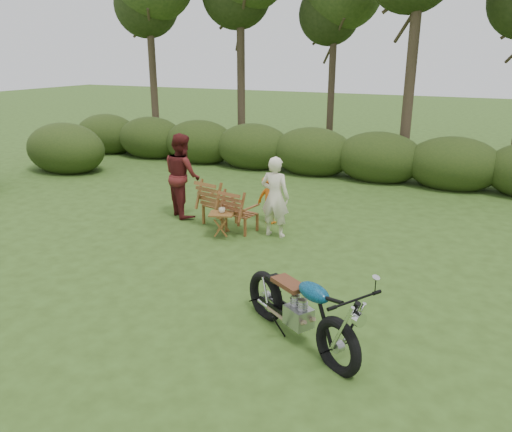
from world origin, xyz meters
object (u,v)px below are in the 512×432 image
at_px(motorcycle, 298,339).
at_px(adult_a, 275,236).
at_px(lawn_chair_left, 220,223).
at_px(cup, 222,210).
at_px(adult_b, 184,215).
at_px(side_table, 222,225).
at_px(lawn_chair_right, 242,231).
at_px(child, 271,223).

bearing_deg(motorcycle, adult_a, 149.46).
bearing_deg(lawn_chair_left, motorcycle, 143.75).
distance_m(motorcycle, adult_a, 3.83).
bearing_deg(motorcycle, cup, 164.84).
bearing_deg(motorcycle, adult_b, 169.77).
distance_m(motorcycle, side_table, 3.94).
distance_m(lawn_chair_right, child, 0.83).
distance_m(lawn_chair_left, cup, 1.00).
xyz_separation_m(lawn_chair_left, cup, (0.45, -0.69, 0.56)).
height_order(side_table, adult_a, adult_a).
xyz_separation_m(motorcycle, adult_b, (-4.19, 3.74, 0.00)).
xyz_separation_m(motorcycle, lawn_chair_right, (-2.51, 3.33, 0.00)).
bearing_deg(lawn_chair_right, child, -102.93).
distance_m(lawn_chair_right, lawn_chair_left, 0.69).
distance_m(motorcycle, lawn_chair_right, 4.17).
xyz_separation_m(lawn_chair_right, child, (0.33, 0.76, 0.00)).
distance_m(cup, child, 1.44).
bearing_deg(adult_a, cup, 30.33).
bearing_deg(lawn_chair_right, cup, 77.17).
relative_size(motorcycle, cup, 16.01).
xyz_separation_m(lawn_chair_left, child, (0.97, 0.52, 0.00)).
distance_m(lawn_chair_left, adult_a, 1.37).
bearing_deg(lawn_chair_right, side_table, 77.83).
xyz_separation_m(side_table, child, (0.53, 1.24, -0.25)).
height_order(adult_a, adult_b, adult_b).
bearing_deg(motorcycle, child, 149.61).
xyz_separation_m(cup, adult_a, (0.91, 0.51, -0.56)).
relative_size(lawn_chair_right, side_table, 1.78).
relative_size(adult_a, child, 1.47).
relative_size(motorcycle, child, 1.88).
relative_size(motorcycle, lawn_chair_right, 2.30).
height_order(motorcycle, adult_a, adult_a).
height_order(lawn_chair_right, lawn_chair_left, lawn_chair_left).
distance_m(motorcycle, child, 4.64).
xyz_separation_m(adult_b, child, (2.00, 0.35, 0.00)).
height_order(motorcycle, adult_b, adult_b).
height_order(adult_a, child, adult_a).
xyz_separation_m(adult_a, child, (-0.39, 0.70, 0.00)).
bearing_deg(adult_b, child, -134.83).
xyz_separation_m(adult_a, adult_b, (-2.39, 0.35, 0.00)).
height_order(lawn_chair_right, cup, cup).
bearing_deg(cup, lawn_chair_right, 66.77).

